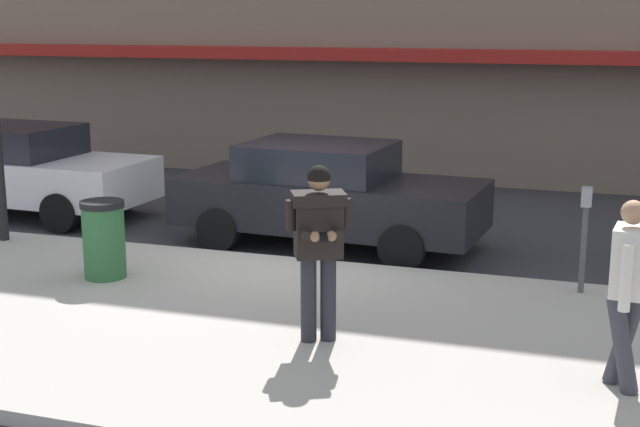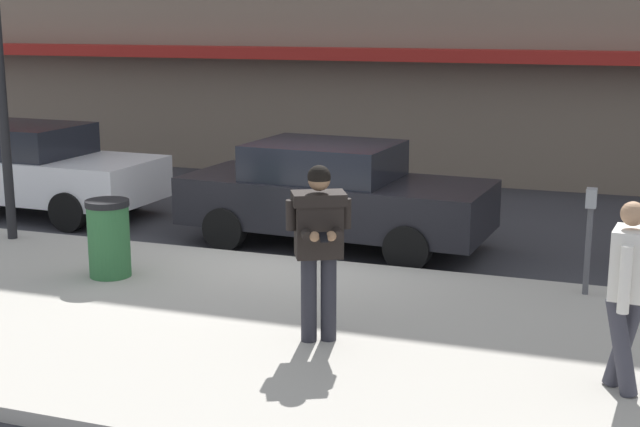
{
  "view_description": "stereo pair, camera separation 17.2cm",
  "coord_description": "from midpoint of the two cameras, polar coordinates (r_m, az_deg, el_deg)",
  "views": [
    {
      "loc": [
        4.22,
        -11.19,
        3.36
      ],
      "look_at": [
        1.55,
        -3.24,
        1.49
      ],
      "focal_mm": 50.0,
      "sensor_mm": 36.0,
      "label": 1
    },
    {
      "loc": [
        4.39,
        -11.14,
        3.36
      ],
      "look_at": [
        1.55,
        -3.24,
        1.49
      ],
      "focal_mm": 50.0,
      "sensor_mm": 36.0,
      "label": 2
    }
  ],
  "objects": [
    {
      "name": "ground_plane",
      "position": [
        12.43,
        -1.31,
        -3.12
      ],
      "size": [
        80.0,
        80.0,
        0.0
      ],
      "primitive_type": "plane",
      "color": "#333338"
    },
    {
      "name": "sidewalk",
      "position": [
        9.53,
        -1.85,
        -7.63
      ],
      "size": [
        32.0,
        5.3,
        0.14
      ],
      "primitive_type": "cube",
      "color": "#A8A399",
      "rests_on": "ground"
    },
    {
      "name": "curb_paint_line",
      "position": [
        12.16,
        3.18,
        -3.48
      ],
      "size": [
        28.0,
        0.12,
        0.01
      ],
      "primitive_type": "cube",
      "color": "silver",
      "rests_on": "ground"
    },
    {
      "name": "parked_sedan_near",
      "position": [
        16.09,
        -17.82,
        2.77
      ],
      "size": [
        4.56,
        2.06,
        1.54
      ],
      "color": "silver",
      "rests_on": "ground"
    },
    {
      "name": "parked_sedan_mid",
      "position": [
        13.12,
        1.22,
        1.27
      ],
      "size": [
        4.61,
        2.15,
        1.54
      ],
      "color": "black",
      "rests_on": "ground"
    },
    {
      "name": "man_texting_on_phone",
      "position": [
        8.78,
        0.49,
        -1.33
      ],
      "size": [
        0.63,
        0.65,
        1.81
      ],
      "color": "#23232B",
      "rests_on": "sidewalk"
    },
    {
      "name": "pedestrian_in_light_coat",
      "position": [
        8.11,
        19.66,
        -4.32
      ],
      "size": [
        0.35,
        0.6,
        1.7
      ],
      "color": "#33333D",
      "rests_on": "sidewalk"
    },
    {
      "name": "parking_meter",
      "position": [
        10.84,
        17.31,
        -0.76
      ],
      "size": [
        0.12,
        0.18,
        1.27
      ],
      "color": "#4C4C51",
      "rests_on": "sidewalk"
    },
    {
      "name": "trash_bin",
      "position": [
        11.45,
        -12.94,
        -1.54
      ],
      "size": [
        0.55,
        0.55,
        0.98
      ],
      "color": "#2D6638",
      "rests_on": "sidewalk"
    }
  ]
}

